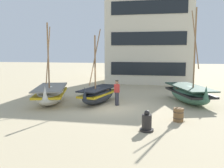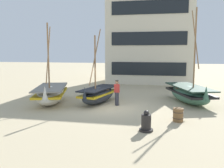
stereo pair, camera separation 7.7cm
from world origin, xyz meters
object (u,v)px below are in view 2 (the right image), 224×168
(fishing_boat_far_right, at_px, (189,94))
(harbor_building_main, at_px, (150,40))
(fishing_boat_near_left, at_px, (99,94))
(fisherman_by_hull, at_px, (117,93))
(fishing_boat_centre_large, at_px, (51,94))
(wooden_barrel, at_px, (178,115))
(capstan_winch, at_px, (146,123))

(fishing_boat_far_right, height_order, harbor_building_main, harbor_building_main)
(fishing_boat_near_left, bearing_deg, fishing_boat_far_right, 11.96)
(fishing_boat_near_left, height_order, fisherman_by_hull, fishing_boat_near_left)
(fishing_boat_centre_large, bearing_deg, wooden_barrel, -19.30)
(fishing_boat_centre_large, distance_m, wooden_barrel, 8.90)
(harbor_building_main, bearing_deg, fishing_boat_centre_large, -113.44)
(fishing_boat_far_right, relative_size, wooden_barrel, 9.14)
(fisherman_by_hull, bearing_deg, wooden_barrel, -39.58)
(fishing_boat_near_left, bearing_deg, wooden_barrel, -35.18)
(fisherman_by_hull, bearing_deg, fishing_boat_near_left, 159.46)
(fishing_boat_near_left, distance_m, harbor_building_main, 14.24)
(fishing_boat_centre_large, relative_size, wooden_barrel, 7.75)
(fisherman_by_hull, bearing_deg, fishing_boat_centre_large, -177.89)
(wooden_barrel, bearing_deg, harbor_building_main, 97.89)
(harbor_building_main, bearing_deg, fisherman_by_hull, -95.88)
(fisherman_by_hull, bearing_deg, harbor_building_main, 84.12)
(fishing_boat_near_left, height_order, fishing_boat_far_right, fishing_boat_far_right)
(fishing_boat_near_left, bearing_deg, capstan_winch, -56.40)
(fishing_boat_far_right, xyz_separation_m, fisherman_by_hull, (-4.80, -1.83, 0.18))
(fisherman_by_hull, distance_m, harbor_building_main, 14.46)
(fishing_boat_centre_large, bearing_deg, fishing_boat_near_left, 12.01)
(fishing_boat_near_left, xyz_separation_m, fishing_boat_centre_large, (-3.24, -0.69, 0.04))
(wooden_barrel, bearing_deg, fisherman_by_hull, 140.42)
(fishing_boat_far_right, bearing_deg, harbor_building_main, 105.77)
(fishing_boat_far_right, relative_size, harbor_building_main, 0.65)
(fishing_boat_near_left, distance_m, wooden_barrel, 6.31)
(fishing_boat_near_left, distance_m, capstan_winch, 6.58)
(capstan_winch, bearing_deg, fishing_boat_far_right, 69.45)
(fishing_boat_far_right, bearing_deg, wooden_barrel, -101.86)
(fishing_boat_centre_large, height_order, capstan_winch, fishing_boat_centre_large)
(fishing_boat_far_right, xyz_separation_m, wooden_barrel, (-1.04, -4.94, -0.31))
(fishing_boat_far_right, xyz_separation_m, capstan_winch, (-2.55, -6.79, -0.28))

